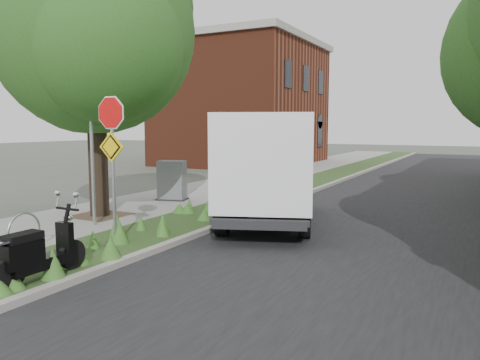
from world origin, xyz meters
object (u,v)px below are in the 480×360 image
at_px(scooter_near, 32,258).
at_px(box_truck, 267,164).
at_px(utility_cabinet, 172,181).
at_px(sign_assembly, 112,139).

bearing_deg(scooter_near, box_truck, 79.12).
xyz_separation_m(box_truck, utility_cabinet, (-4.24, 1.58, -0.85)).
xyz_separation_m(scooter_near, box_truck, (1.21, 6.31, 1.08)).
relative_size(sign_assembly, box_truck, 0.55).
bearing_deg(sign_assembly, scooter_near, -77.44).
height_order(scooter_near, utility_cabinet, utility_cabinet).
bearing_deg(scooter_near, sign_assembly, 102.56).
distance_m(scooter_near, utility_cabinet, 8.46).
height_order(box_truck, utility_cabinet, box_truck).
bearing_deg(sign_assembly, utility_cabinet, 114.48).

